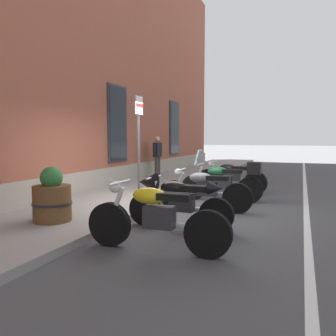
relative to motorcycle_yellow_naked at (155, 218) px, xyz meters
The scene contains 11 objects.
ground_plane 3.16m from the motorcycle_yellow_naked, 21.12° to the left, with size 140.00×140.00×0.00m, color #424244.
sidewalk 3.84m from the motorcycle_yellow_naked, 40.10° to the left, with size 33.19×2.66×0.14m, color gray.
lane_stripe 3.61m from the motorcycle_yellow_naked, 35.42° to the right, with size 33.19×0.12×0.01m, color silver.
motorcycle_yellow_naked is the anchor object (origin of this frame).
motorcycle_black_sport 1.34m from the motorcycle_yellow_naked, ahead, with size 0.62×1.99×0.99m.
motorcycle_grey_naked 2.96m from the motorcycle_yellow_naked, ahead, with size 0.62×2.12×0.94m.
motorcycle_green_touring 4.31m from the motorcycle_yellow_naked, ahead, with size 0.62×2.12×1.33m.
motorcycle_black_naked 5.85m from the motorcycle_yellow_naked, ahead, with size 0.62×2.16×0.92m.
pedestrian_dark_jacket 8.58m from the motorcycle_yellow_naked, 22.64° to the left, with size 0.59×0.23×1.55m.
parking_sign 3.83m from the motorcycle_yellow_naked, 29.46° to the left, with size 0.36×0.07×2.53m.
barrel_planter 2.29m from the motorcycle_yellow_naked, 77.35° to the left, with size 0.71×0.71×0.99m.
Camera 1 is at (-7.41, -3.07, 1.64)m, focal length 37.10 mm.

